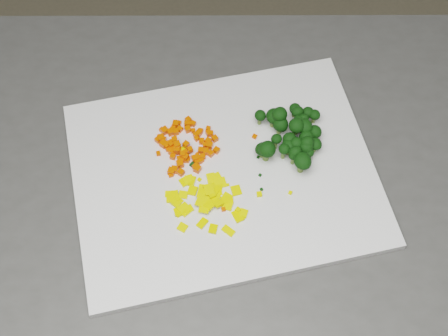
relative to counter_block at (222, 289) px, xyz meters
name	(u,v)px	position (x,y,z in m)	size (l,w,h in m)	color
counter_block	(222,289)	(0.00, 0.00, 0.00)	(0.90, 0.63, 0.90)	#434340
cutting_board	(224,174)	(0.01, 0.01, 0.46)	(0.42, 0.32, 0.01)	silver
carrot_pile	(184,143)	(-0.03, 0.07, 0.47)	(0.09, 0.09, 0.03)	#EF3F02
pepper_pile	(208,203)	(-0.03, -0.03, 0.47)	(0.11, 0.11, 0.01)	yellow
broccoli_pile	(286,129)	(0.11, 0.02, 0.49)	(0.11, 0.11, 0.05)	black
carrot_cube_0	(172,130)	(-0.03, 0.10, 0.46)	(0.01, 0.01, 0.01)	#EF3F02
carrot_cube_1	(167,145)	(-0.05, 0.08, 0.47)	(0.01, 0.01, 0.01)	#EF3F02
carrot_cube_2	(176,132)	(-0.03, 0.10, 0.46)	(0.01, 0.01, 0.01)	#EF3F02
carrot_cube_3	(179,123)	(-0.02, 0.11, 0.46)	(0.01, 0.01, 0.01)	#EF3F02
carrot_cube_4	(186,144)	(-0.03, 0.07, 0.47)	(0.01, 0.01, 0.01)	#EF3F02
carrot_cube_5	(171,171)	(-0.06, 0.04, 0.47)	(0.01, 0.01, 0.01)	#EF3F02
carrot_cube_6	(161,138)	(-0.05, 0.09, 0.47)	(0.01, 0.01, 0.01)	#EF3F02
carrot_cube_7	(174,127)	(-0.03, 0.11, 0.46)	(0.01, 0.01, 0.01)	#EF3F02
carrot_cube_8	(180,164)	(-0.04, 0.04, 0.47)	(0.01, 0.01, 0.01)	#EF3F02
carrot_cube_9	(188,159)	(-0.03, 0.05, 0.46)	(0.01, 0.01, 0.01)	#EF3F02
carrot_cube_10	(190,150)	(-0.02, 0.06, 0.47)	(0.01, 0.01, 0.01)	#EF3F02
carrot_cube_11	(168,144)	(-0.05, 0.08, 0.46)	(0.01, 0.01, 0.01)	#EF3F02
carrot_cube_12	(198,168)	(-0.02, 0.03, 0.46)	(0.01, 0.01, 0.01)	#EF3F02
carrot_cube_13	(188,124)	(-0.01, 0.10, 0.46)	(0.01, 0.01, 0.01)	#EF3F02
carrot_cube_14	(196,135)	(-0.01, 0.08, 0.46)	(0.01, 0.01, 0.01)	#EF3F02
carrot_cube_15	(188,120)	(-0.01, 0.11, 0.46)	(0.01, 0.01, 0.01)	#EF3F02
carrot_cube_16	(198,168)	(-0.02, 0.03, 0.46)	(0.01, 0.01, 0.01)	#EF3F02
carrot_cube_17	(165,131)	(-0.04, 0.10, 0.47)	(0.01, 0.01, 0.01)	#EF3F02
carrot_cube_18	(211,154)	(0.00, 0.04, 0.46)	(0.01, 0.01, 0.01)	#EF3F02
carrot_cube_19	(198,158)	(-0.02, 0.04, 0.46)	(0.01, 0.01, 0.01)	#EF3F02
carrot_cube_20	(210,145)	(0.01, 0.05, 0.47)	(0.01, 0.01, 0.01)	#EF3F02
carrot_cube_21	(198,134)	(0.00, 0.08, 0.46)	(0.01, 0.01, 0.01)	#EF3F02
carrot_cube_22	(183,154)	(-0.04, 0.05, 0.47)	(0.01, 0.01, 0.01)	#EF3F02
carrot_cube_23	(193,131)	(-0.01, 0.09, 0.46)	(0.01, 0.01, 0.01)	#EF3F02
carrot_cube_24	(172,142)	(-0.04, 0.08, 0.47)	(0.01, 0.01, 0.01)	#EF3F02
carrot_cube_25	(179,152)	(-0.04, 0.06, 0.46)	(0.01, 0.01, 0.01)	#EF3F02
carrot_cube_26	(197,169)	(-0.03, 0.03, 0.47)	(0.01, 0.01, 0.01)	#EF3F02
carrot_cube_27	(208,141)	(0.01, 0.06, 0.47)	(0.01, 0.01, 0.01)	#EF3F02
carrot_cube_28	(190,124)	(-0.01, 0.10, 0.46)	(0.01, 0.01, 0.01)	#EF3F02
carrot_cube_29	(209,133)	(0.01, 0.07, 0.46)	(0.01, 0.01, 0.01)	#EF3F02
carrot_cube_30	(197,134)	(0.00, 0.08, 0.46)	(0.01, 0.01, 0.01)	#EF3F02
carrot_cube_31	(181,172)	(-0.05, 0.03, 0.47)	(0.01, 0.01, 0.01)	#EF3F02
carrot_cube_32	(206,152)	(0.00, 0.05, 0.47)	(0.01, 0.01, 0.01)	#EF3F02
carrot_cube_33	(176,124)	(-0.02, 0.11, 0.47)	(0.01, 0.01, 0.01)	#EF3F02
carrot_cube_34	(173,157)	(-0.05, 0.06, 0.46)	(0.01, 0.01, 0.01)	#EF3F02
carrot_cube_35	(188,129)	(-0.01, 0.09, 0.47)	(0.01, 0.01, 0.01)	#EF3F02
carrot_cube_36	(216,150)	(0.01, 0.04, 0.46)	(0.01, 0.01, 0.01)	#EF3F02
carrot_cube_37	(211,134)	(0.02, 0.07, 0.46)	(0.01, 0.01, 0.01)	#EF3F02
carrot_cube_38	(170,132)	(-0.04, 0.10, 0.47)	(0.01, 0.01, 0.01)	#EF3F02
carrot_cube_39	(202,141)	(0.00, 0.07, 0.46)	(0.01, 0.01, 0.01)	#EF3F02
carrot_cube_40	(158,140)	(-0.06, 0.09, 0.46)	(0.01, 0.01, 0.01)	#EF3F02
carrot_cube_41	(201,131)	(0.00, 0.08, 0.46)	(0.01, 0.01, 0.01)	#EF3F02
carrot_cube_42	(181,162)	(-0.04, 0.05, 0.46)	(0.01, 0.01, 0.01)	#EF3F02
carrot_cube_43	(195,158)	(-0.02, 0.04, 0.47)	(0.01, 0.01, 0.01)	#EF3F02
carrot_cube_44	(162,130)	(-0.05, 0.11, 0.46)	(0.01, 0.01, 0.01)	#EF3F02
carrot_cube_45	(163,140)	(-0.05, 0.09, 0.46)	(0.01, 0.01, 0.01)	#EF3F02
carrot_cube_46	(180,129)	(-0.02, 0.10, 0.46)	(0.01, 0.01, 0.01)	#EF3F02
carrot_cube_47	(199,161)	(-0.02, 0.04, 0.46)	(0.01, 0.01, 0.01)	#EF3F02
carrot_cube_48	(199,132)	(0.00, 0.08, 0.46)	(0.01, 0.01, 0.01)	#EF3F02
carrot_cube_49	(175,170)	(-0.05, 0.04, 0.47)	(0.01, 0.01, 0.01)	#EF3F02
carrot_cube_50	(173,147)	(-0.04, 0.07, 0.47)	(0.01, 0.01, 0.01)	#EF3F02
carrot_cube_51	(197,139)	(-0.01, 0.07, 0.46)	(0.01, 0.01, 0.01)	#EF3F02
carrot_cube_52	(208,129)	(0.02, 0.08, 0.46)	(0.01, 0.01, 0.01)	#EF3F02
carrot_cube_53	(185,157)	(-0.03, 0.05, 0.47)	(0.01, 0.01, 0.01)	#EF3F02
carrot_cube_54	(196,167)	(-0.03, 0.03, 0.47)	(0.01, 0.01, 0.01)	#EF3F02
carrot_cube_55	(185,152)	(-0.03, 0.05, 0.47)	(0.01, 0.01, 0.01)	#EF3F02
carrot_cube_56	(176,123)	(-0.02, 0.11, 0.46)	(0.01, 0.01, 0.01)	#EF3F02
carrot_cube_57	(181,159)	(-0.04, 0.05, 0.47)	(0.01, 0.01, 0.01)	#EF3F02
carrot_cube_58	(177,150)	(-0.04, 0.06, 0.47)	(0.01, 0.01, 0.01)	#EF3F02
carrot_cube_59	(187,160)	(-0.03, 0.05, 0.46)	(0.01, 0.01, 0.01)	#EF3F02
carrot_cube_60	(171,144)	(-0.04, 0.07, 0.47)	(0.01, 0.01, 0.01)	#EF3F02
carrot_cube_61	(163,144)	(-0.05, 0.08, 0.47)	(0.01, 0.01, 0.01)	#EF3F02
carrot_cube_62	(177,145)	(-0.04, 0.07, 0.47)	(0.01, 0.01, 0.01)	#EF3F02
carrot_cube_63	(173,147)	(-0.04, 0.07, 0.47)	(0.01, 0.01, 0.01)	#EF3F02
carrot_cube_64	(197,161)	(-0.02, 0.04, 0.46)	(0.01, 0.01, 0.01)	#EF3F02
carrot_cube_65	(187,124)	(-0.01, 0.10, 0.46)	(0.01, 0.01, 0.01)	#EF3F02
carrot_cube_66	(201,160)	(-0.01, 0.04, 0.46)	(0.01, 0.01, 0.01)	#EF3F02
carrot_cube_67	(205,145)	(0.00, 0.06, 0.46)	(0.01, 0.01, 0.01)	#EF3F02
carrot_cube_68	(158,153)	(-0.07, 0.07, 0.46)	(0.01, 0.01, 0.01)	#EF3F02
carrot_cube_69	(201,150)	(-0.01, 0.05, 0.46)	(0.01, 0.01, 0.01)	#EF3F02
carrot_cube_70	(174,140)	(-0.04, 0.08, 0.47)	(0.01, 0.01, 0.01)	#EF3F02
carrot_cube_71	(168,149)	(-0.05, 0.07, 0.46)	(0.01, 0.01, 0.01)	#EF3F02
carrot_cube_72	(202,142)	(0.00, 0.06, 0.46)	(0.01, 0.01, 0.01)	#EF3F02
carrot_cube_73	(203,157)	(-0.01, 0.04, 0.46)	(0.01, 0.01, 0.01)	#EF3F02
carrot_cube_74	(172,151)	(-0.05, 0.07, 0.47)	(0.01, 0.01, 0.01)	#EF3F02
carrot_cube_75	(193,124)	(0.00, 0.10, 0.46)	(0.01, 0.01, 0.01)	#EF3F02
carrot_cube_76	(215,139)	(0.02, 0.06, 0.46)	(0.01, 0.01, 0.01)	#EF3F02
carrot_cube_77	(173,143)	(-0.04, 0.08, 0.47)	(0.01, 0.01, 0.01)	#EF3F02
pepper_chunk_0	(189,180)	(-0.04, 0.02, 0.46)	(0.01, 0.01, 0.00)	yellow
pepper_chunk_1	(228,231)	(-0.02, -0.08, 0.46)	(0.02, 0.01, 0.00)	yellow
pepper_chunk_2	(218,203)	(-0.02, -0.04, 0.47)	(0.01, 0.01, 0.00)	yellow
pepper_chunk_3	(236,190)	(0.01, -0.03, 0.46)	(0.01, 0.01, 0.00)	yellow
pepper_chunk_4	(220,183)	(0.00, -0.01, 0.46)	(0.02, 0.02, 0.00)	yellow
pepper_chunk_5	(210,205)	(-0.03, -0.03, 0.47)	(0.01, 0.01, 0.00)	yellow
pepper_chunk_6	(227,197)	(0.00, -0.03, 0.46)	(0.01, 0.01, 0.00)	yellow
pepper_chunk_7	(244,213)	(0.01, -0.06, 0.46)	(0.01, 0.01, 0.00)	yellow
pepper_chunk_8	(238,216)	(0.00, -0.06, 0.46)	(0.02, 0.01, 0.00)	yellow
pepper_chunk_9	(202,223)	(-0.05, -0.05, 0.46)	(0.02, 0.01, 0.00)	yellow
pepper_chunk_10	(176,202)	(-0.07, -0.01, 0.46)	(0.01, 0.01, 0.00)	yellow
pepper_chunk_11	(179,212)	(-0.07, -0.02, 0.46)	(0.01, 0.01, 0.00)	yellow
pepper_chunk_12	(215,190)	(-0.02, -0.01, 0.46)	(0.02, 0.02, 0.00)	yellow
pepper_chunk_13	(193,191)	(-0.04, 0.00, 0.46)	(0.01, 0.01, 0.00)	yellow
pepper_chunk_14	(209,205)	(-0.03, -0.03, 0.47)	(0.01, 0.01, 0.00)	yellow
pepper_chunk_15	(211,178)	(-0.01, 0.01, 0.46)	(0.01, 0.01, 0.00)	yellow
pepper_chunk_16	(214,189)	(-0.02, -0.01, 0.46)	(0.02, 0.02, 0.00)	yellow
pepper_chunk_17	(174,196)	(-0.07, 0.00, 0.46)	(0.01, 0.02, 0.00)	yellow
pepper_chunk_18	(189,181)	(-0.04, 0.01, 0.46)	(0.02, 0.01, 0.00)	yellow
pepper_chunk_19	(219,187)	(-0.01, -0.01, 0.46)	(0.02, 0.01, 0.00)	yellow
pepper_chunk_20	(171,194)	(-0.07, 0.01, 0.46)	(0.02, 0.01, 0.00)	yellow
pepper_chunk_21	(227,206)	(-0.01, -0.04, 0.46)	(0.01, 0.01, 0.00)	yellow
pepper_chunk_22	(209,190)	(-0.02, -0.01, 0.47)	(0.02, 0.01, 0.00)	yellow
pepper_chunk_23	(188,209)	(-0.06, -0.03, 0.46)	(0.01, 0.01, 0.00)	yellow
pepper_chunk_24	(172,198)	(-0.07, 0.00, 0.46)	(0.01, 0.01, 0.00)	yellow
pepper_chunk_25	(211,193)	(-0.02, -0.02, 0.47)	(0.01, 0.01, 0.00)	yellow
pepper_chunk_26	(227,200)	(-0.01, -0.03, 0.46)	(0.02, 0.01, 0.00)	yellow
pepper_chunk_27	(182,227)	(-0.08, -0.05, 0.46)	(0.01, 0.01, 0.00)	yellow
pepper_chunk_28	(180,211)	(-0.07, -0.02, 0.46)	(0.01, 0.01, 0.00)	yellow
pepper_chunk_29	(213,229)	(-0.04, -0.07, 0.46)	(0.01, 0.01, 0.00)	yellow
pepper_chunk_30	(183,195)	(-0.06, 0.00, 0.46)	(0.01, 0.01, 0.00)	yellow
pepper_chunk_31	(213,198)	(-0.02, -0.02, 0.46)	(0.02, 0.02, 0.00)	yellow
pepper_chunk_32	(202,201)	(-0.04, -0.02, 0.47)	(0.02, 0.02, 0.00)	yellow
pepper_chunk_33	(186,181)	(-0.05, 0.02, 0.46)	(0.01, 0.02, 0.00)	yellow
pepper_chunk_34	(203,189)	(-0.03, -0.01, 0.46)	(0.01, 0.01, 0.00)	yellow
pepper_chunk_35	(185,210)	(-0.06, -0.02, 0.46)	(0.02, 0.02, 0.00)	yellow
pepper_chunk_36	(204,209)	(-0.04, -0.04, 0.47)	(0.01, 0.01, 0.00)	yellow
pepper_chunk_37	(202,193)	(-0.04, -0.01, 0.47)	(0.01, 0.01, 0.00)	yellow
pepper_chunk_38	(217,178)	(-0.01, 0.00, 0.46)	(0.01, 0.01, 0.00)	yellow
broccoli_floret_0	(296,115)	(0.14, 0.04, 0.48)	(0.02, 0.02, 0.03)	black
broccoli_floret_1	(289,142)	(0.11, 0.01, 0.47)	(0.03, 0.03, 0.03)	black
broccoli_floret_2	(279,116)	(0.11, 0.05, 0.49)	(0.03, 0.03, 0.03)	black
broccoli_floret_3	(305,149)	(0.12, -0.01, 0.48)	(0.03, 0.03, 0.03)	black
broccoli_floret_4	(306,146)	(0.13, -0.01, 0.48)	(0.03, 0.03, 0.03)	black
broccoli_floret_5	(276,142)	(0.09, 0.02, 0.48)	(0.02, 0.02, 0.03)	black
broccoli_floret_6	(307,115)	(0.15, 0.04, 0.47)	(0.02, 0.02, 0.02)	black
broccoli_floret_7	(308,154)	(0.12, -0.02, 0.47)	(0.02, 0.02, 0.02)	black
broccoli_floret_8	(294,111)	(0.14, 0.05, 0.47)	(0.02, 0.02, 0.02)	black
broccoli_floret_9	(260,118)	(0.09, 0.06, 0.47)	(0.02, 0.02, 0.03)	black
broccoli_floret_10	(296,128)	(0.12, 0.02, 0.49)	(0.03, 0.03, 0.03)	black
broccoli_floret_11	(298,124)	(0.13, 0.03, 0.48)	(0.02, 0.02, 0.03)	black
broccoli_floret_12	(293,158)	(0.10, -0.02, 0.47)	(0.02, 0.02, 0.03)	black
broccoli_floret_13	(294,155)	(0.10, -0.01, 0.48)	(0.03, 0.03, 0.03)	black
broccoli_floret_14	(304,130)	(0.14, 0.02, 0.48)	(0.03, 0.03, 0.03)	black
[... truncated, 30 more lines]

